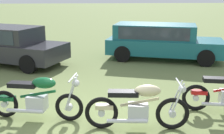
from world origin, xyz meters
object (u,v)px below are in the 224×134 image
at_px(motorcycle_green, 37,98).
at_px(car_teal, 160,39).
at_px(motorcycle_cream, 138,107).
at_px(car_charcoal, 5,42).

distance_m(motorcycle_green, car_teal, 6.74).
xyz_separation_m(motorcycle_green, car_teal, (3.98, 5.42, 0.35)).
xyz_separation_m(motorcycle_green, motorcycle_cream, (2.10, -0.62, -0.00)).
distance_m(motorcycle_green, motorcycle_cream, 2.19).
distance_m(motorcycle_green, car_charcoal, 5.53).
distance_m(motorcycle_cream, car_teal, 6.34).
height_order(motorcycle_cream, car_charcoal, car_charcoal).
bearing_deg(motorcycle_cream, car_teal, 78.59).
bearing_deg(car_teal, car_charcoal, -159.50).
bearing_deg(motorcycle_green, car_charcoal, 123.69).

